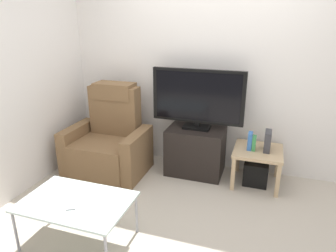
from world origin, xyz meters
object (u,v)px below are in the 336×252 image
object	(u,v)px
television	(198,98)
side_table	(258,155)
cell_phone	(72,204)
subwoofer_box	(256,172)
tv_stand	(196,151)
game_console	(268,141)
book_leftmost	(250,141)
coffee_table	(76,203)
recliner_armchair	(109,142)
book_middle	(254,143)

from	to	relation	value
television	side_table	world-z (taller)	television
television	cell_phone	world-z (taller)	television
side_table	subwoofer_box	bearing A→B (deg)	0.00
tv_stand	side_table	distance (m)	0.75
side_table	game_console	bearing A→B (deg)	6.34
tv_stand	television	xyz separation A→B (m)	(0.00, 0.02, 0.67)
cell_phone	book_leftmost	bearing A→B (deg)	22.29
tv_stand	side_table	xyz separation A→B (m)	(0.74, -0.04, 0.07)
television	cell_phone	bearing A→B (deg)	-111.25
coffee_table	book_leftmost	bearing A→B (deg)	49.63
recliner_armchair	book_leftmost	world-z (taller)	recliner_armchair
book_middle	side_table	bearing A→B (deg)	20.82
side_table	game_console	size ratio (longest dim) A/B	2.34
television	book_middle	world-z (taller)	television
recliner_armchair	subwoofer_box	size ratio (longest dim) A/B	3.95
recliner_armchair	coffee_table	world-z (taller)	recliner_armchair
coffee_table	book_middle	bearing A→B (deg)	48.60
book_leftmost	coffee_table	bearing A→B (deg)	-130.37
recliner_armchair	book_middle	xyz separation A→B (m)	(1.75, 0.20, 0.14)
tv_stand	cell_phone	size ratio (longest dim) A/B	4.56
side_table	game_console	world-z (taller)	game_console
cell_phone	coffee_table	bearing A→B (deg)	62.55
side_table	cell_phone	size ratio (longest dim) A/B	3.60
recliner_armchair	subwoofer_box	world-z (taller)	recliner_armchair
game_console	tv_stand	bearing A→B (deg)	178.04
recliner_armchair	book_middle	bearing A→B (deg)	-2.87
book_leftmost	cell_phone	xyz separation A→B (m)	(-1.28, -1.57, -0.11)
recliner_armchair	coffee_table	size ratio (longest dim) A/B	1.20
book_leftmost	game_console	xyz separation A→B (m)	(0.19, 0.03, 0.01)
subwoofer_box	game_console	bearing A→B (deg)	6.34
tv_stand	television	size ratio (longest dim) A/B	0.62
recliner_armchair	book_middle	world-z (taller)	recliner_armchair
book_leftmost	book_middle	size ratio (longest dim) A/B	1.24
subwoofer_box	coffee_table	xyz separation A→B (m)	(-1.38, -1.53, 0.25)
recliner_armchair	side_table	distance (m)	1.81
book_middle	game_console	distance (m)	0.15
side_table	subwoofer_box	size ratio (longest dim) A/B	1.97
book_leftmost	cell_phone	world-z (taller)	book_leftmost
television	coffee_table	distance (m)	1.81
tv_stand	recliner_armchair	size ratio (longest dim) A/B	0.63
side_table	book_middle	bearing A→B (deg)	-159.18
tv_stand	recliner_armchair	xyz separation A→B (m)	(-1.06, -0.25, 0.08)
tv_stand	subwoofer_box	world-z (taller)	tv_stand
book_leftmost	coffee_table	xyz separation A→B (m)	(-1.28, -1.51, -0.14)
tv_stand	subwoofer_box	distance (m)	0.76
television	book_middle	bearing A→B (deg)	-6.41
recliner_armchair	book_middle	distance (m)	1.76
television	cell_phone	size ratio (longest dim) A/B	7.32
side_table	book_leftmost	world-z (taller)	book_leftmost
side_table	coffee_table	size ratio (longest dim) A/B	0.60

